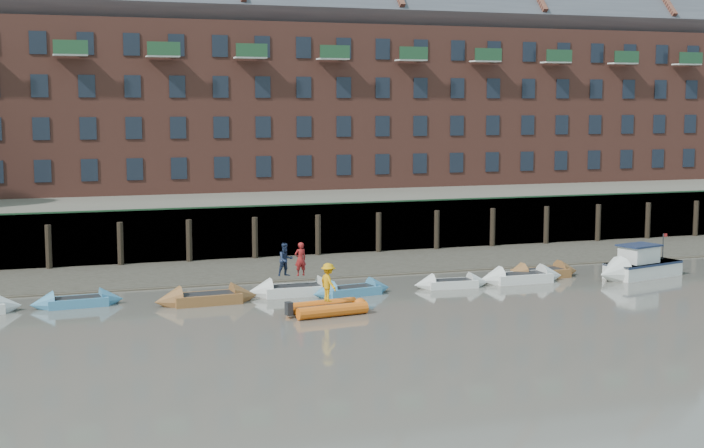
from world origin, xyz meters
name	(u,v)px	position (x,y,z in m)	size (l,w,h in m)	color
ground	(423,337)	(0.00, 0.00, 0.00)	(220.00, 220.00, 0.00)	#5F5A52
foreshore	(303,267)	(0.00, 18.00, 0.00)	(110.00, 8.00, 0.50)	#3D382F
mud_band	(320,277)	(0.00, 14.60, 0.00)	(110.00, 1.60, 0.10)	#4C4336
river_wall	(284,231)	(0.00, 22.38, 1.59)	(110.00, 1.23, 3.30)	#2D2A26
bank_terrace	(239,209)	(0.00, 36.00, 1.60)	(110.00, 28.00, 3.20)	#5E594D
apartment_terrace	(234,58)	(0.00, 36.99, 12.82)	(80.60, 15.56, 20.98)	brown
rowboat_1	(77,302)	(-13.02, 10.75, 0.22)	(4.34, 1.56, 1.24)	teal
rowboat_2	(207,298)	(-7.16, 9.44, 0.25)	(5.01, 1.69, 1.43)	brown
rowboat_3	(295,290)	(-2.63, 10.15, 0.25)	(4.89, 1.52, 1.41)	silver
rowboat_4	(352,291)	(0.05, 9.28, 0.22)	(4.40, 1.91, 1.24)	teal
rowboat_5	(451,283)	(5.57, 9.58, 0.21)	(4.10, 1.47, 1.17)	silver
rowboat_6	(521,278)	(9.69, 9.76, 0.25)	(4.87, 1.42, 1.41)	silver
rowboat_7	(541,273)	(11.40, 10.67, 0.24)	(4.83, 1.78, 1.37)	brown
rib_tender	(330,308)	(-2.28, 5.41, 0.28)	(3.75, 2.17, 0.64)	#DE5E12
motor_launch	(632,267)	(15.99, 8.97, 0.59)	(5.87, 3.24, 2.30)	silver
person_rower_a	(300,259)	(-2.33, 10.22, 1.79)	(0.61, 0.40, 1.68)	maroon
person_rower_b	(285,260)	(-3.06, 10.33, 1.78)	(0.80, 0.63, 1.66)	#19233F
person_rib_crew	(328,282)	(-2.38, 5.34, 1.47)	(1.13, 0.65, 1.74)	orange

